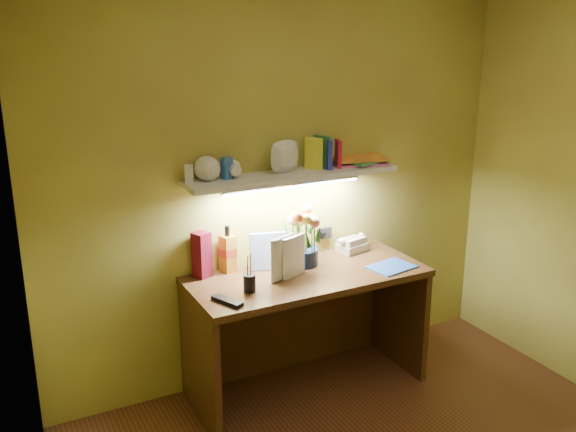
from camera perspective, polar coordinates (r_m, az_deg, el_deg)
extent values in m
cube|color=#3B2010|center=(3.90, 1.70, -10.24)|extent=(1.40, 0.60, 0.75)
cube|color=#B9B8BD|center=(4.20, 6.48, -2.23)|extent=(0.08, 0.06, 0.07)
cube|color=#5C0A1A|center=(3.69, -7.68, -3.43)|extent=(0.11, 0.11, 0.27)
cylinder|color=black|center=(3.48, -3.45, -5.45)|extent=(0.09, 0.09, 0.16)
cube|color=black|center=(3.38, -5.42, -7.52)|extent=(0.12, 0.19, 0.02)
cube|color=blue|center=(3.88, 9.16, -4.48)|extent=(0.30, 0.24, 0.01)
imported|color=silver|center=(3.56, -1.49, -4.14)|extent=(0.19, 0.09, 0.25)
imported|color=white|center=(3.60, -0.40, -3.97)|extent=(0.17, 0.08, 0.24)
cube|color=white|center=(3.73, 0.52, 3.64)|extent=(1.30, 0.25, 0.03)
imported|color=white|center=(3.50, -6.46, 3.82)|extent=(0.17, 0.17, 0.11)
imported|color=white|center=(3.56, -4.56, 3.94)|extent=(0.11, 0.11, 0.09)
imported|color=white|center=(3.69, 0.09, 4.10)|extent=(0.21, 0.21, 0.05)
cube|color=white|center=(3.52, -8.79, 3.71)|extent=(0.06, 0.05, 0.10)
cube|color=blue|center=(3.58, -5.46, 4.27)|extent=(0.07, 0.06, 0.12)
cube|color=#B71739|center=(3.84, 3.28, 5.52)|extent=(0.04, 0.12, 0.17)
cube|color=#FFFC3B|center=(3.80, 2.29, 5.57)|extent=(0.07, 0.12, 0.19)
cube|color=#262EB4|center=(3.83, 3.42, 5.56)|extent=(0.05, 0.13, 0.18)
cube|color=#318B53|center=(3.83, 3.07, 5.71)|extent=(0.05, 0.13, 0.20)
cube|color=#B71739|center=(3.87, 4.48, 5.55)|extent=(0.06, 0.12, 0.16)
cube|color=#D65DA1|center=(4.00, 6.19, 4.79)|extent=(0.39, 0.33, 0.01)
cube|color=#42AE61|center=(3.99, 6.88, 4.91)|extent=(0.30, 0.25, 0.01)
cube|color=orange|center=(4.00, 6.20, 5.18)|extent=(0.38, 0.31, 0.01)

